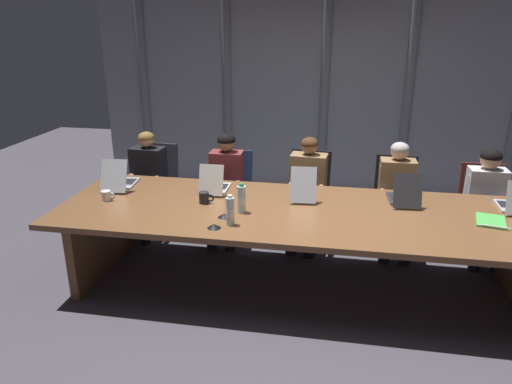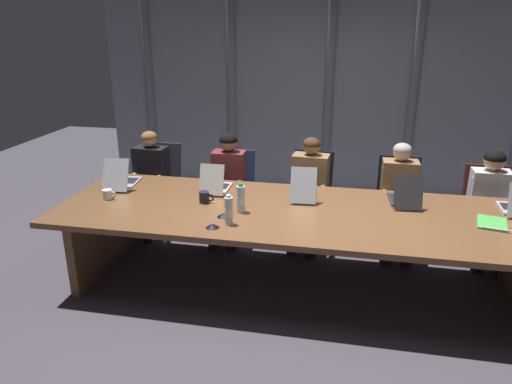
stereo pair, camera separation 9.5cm
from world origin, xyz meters
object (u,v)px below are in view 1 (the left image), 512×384
at_px(office_chair_right_end, 480,221).
at_px(coffee_mug_near, 204,198).
at_px(laptop_left_end, 121,181).
at_px(office_chair_center, 307,208).
at_px(office_chair_right_mid, 393,214).
at_px(person_right_end, 487,199).
at_px(laptop_left_mid, 215,185).
at_px(water_bottle_primary, 230,211).
at_px(coffee_mug_far, 107,196).
at_px(conference_mic_left_side, 224,215).
at_px(person_center, 307,187).
at_px(laptop_right_mid, 403,196).
at_px(person_left_end, 146,179).
at_px(person_right_mid, 397,193).
at_px(laptop_center, 303,191).
at_px(spiral_notepad, 491,221).
at_px(person_left_mid, 225,182).
at_px(office_chair_left_end, 156,198).
at_px(water_bottle_secondary, 241,199).
at_px(conference_mic_middle, 214,226).
at_px(office_chair_left_mid, 231,204).

bearing_deg(office_chair_right_end, coffee_mug_near, -67.71).
relative_size(laptop_left_end, office_chair_center, 0.53).
height_order(office_chair_right_mid, office_chair_right_end, office_chair_right_mid).
xyz_separation_m(office_chair_center, person_right_end, (1.79, -0.16, 0.29)).
xyz_separation_m(laptop_left_mid, office_chair_right_end, (2.65, 0.72, -0.47)).
distance_m(water_bottle_primary, coffee_mug_far, 1.28).
bearing_deg(conference_mic_left_side, person_center, 63.13).
bearing_deg(laptop_right_mid, office_chair_right_mid, -4.97).
height_order(person_left_end, person_right_mid, person_left_end).
bearing_deg(person_right_end, coffee_mug_far, -74.30).
height_order(laptop_center, conference_mic_left_side, laptop_center).
height_order(laptop_left_mid, coffee_mug_near, laptop_left_mid).
xyz_separation_m(office_chair_right_mid, spiral_notepad, (0.64, -1.06, 0.41)).
xyz_separation_m(office_chair_center, office_chair_right_end, (1.81, -0.00, -0.02)).
relative_size(person_right_mid, water_bottle_primary, 4.57).
bearing_deg(person_left_end, laptop_right_mid, 82.15).
relative_size(laptop_left_mid, water_bottle_primary, 1.60).
bearing_deg(person_left_mid, office_chair_right_end, 91.71).
relative_size(office_chair_right_mid, person_right_mid, 0.82).
height_order(office_chair_left_end, water_bottle_secondary, water_bottle_secondary).
bearing_deg(office_chair_right_mid, conference_mic_middle, -41.88).
distance_m(person_center, conference_mic_middle, 1.55).
xyz_separation_m(laptop_left_mid, person_left_end, (-0.95, 0.56, -0.17)).
bearing_deg(person_left_mid, person_left_end, -91.52).
distance_m(laptop_left_end, person_right_end, 3.63).
bearing_deg(spiral_notepad, office_chair_center, 158.08).
bearing_deg(spiral_notepad, coffee_mug_near, -167.95).
bearing_deg(office_chair_right_mid, person_right_end, 82.05).
distance_m(person_left_mid, spiral_notepad, 2.61).
xyz_separation_m(laptop_right_mid, person_left_end, (-2.70, 0.56, -0.17)).
bearing_deg(water_bottle_primary, conference_mic_left_side, 120.86).
bearing_deg(water_bottle_secondary, office_chair_right_end, 27.78).
xyz_separation_m(laptop_center, person_left_mid, (-0.89, 0.57, -0.15)).
xyz_separation_m(office_chair_left_mid, person_left_mid, (-0.02, -0.16, 0.32)).
height_order(office_chair_left_mid, person_left_end, person_left_end).
height_order(water_bottle_secondary, spiral_notepad, water_bottle_secondary).
distance_m(person_left_mid, water_bottle_secondary, 1.14).
relative_size(person_right_mid, coffee_mug_far, 8.87).
distance_m(office_chair_left_end, water_bottle_primary, 2.00).
height_order(person_left_end, coffee_mug_far, person_left_end).
height_order(office_chair_center, person_center, person_center).
xyz_separation_m(office_chair_left_mid, person_left_end, (-0.93, -0.16, 0.30)).
bearing_deg(coffee_mug_far, laptop_center, 13.04).
height_order(laptop_right_mid, conference_mic_middle, laptop_right_mid).
relative_size(laptop_right_mid, person_right_end, 0.40).
distance_m(person_center, coffee_mug_near, 1.25).
distance_m(laptop_center, spiral_notepad, 1.59).
bearing_deg(conference_mic_left_side, laptop_center, 45.15).
bearing_deg(laptop_left_mid, person_right_mid, -72.95).
xyz_separation_m(laptop_center, coffee_mug_far, (-1.76, -0.41, -0.02)).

